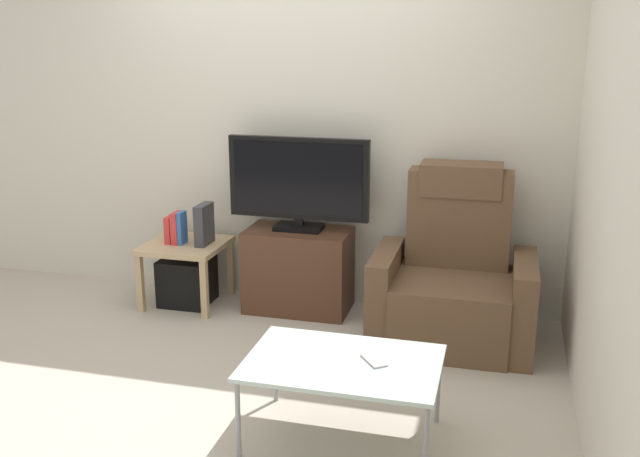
{
  "coord_description": "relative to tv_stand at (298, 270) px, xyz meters",
  "views": [
    {
      "loc": [
        1.41,
        -3.6,
        1.88
      ],
      "look_at": [
        0.34,
        0.5,
        0.7
      ],
      "focal_mm": 40.01,
      "sensor_mm": 36.0,
      "label": 1
    }
  ],
  "objects": [
    {
      "name": "ground_plane",
      "position": [
        -0.09,
        -0.86,
        -0.29
      ],
      "size": [
        6.4,
        6.4,
        0.0
      ],
      "primitive_type": "plane",
      "color": "#B2A899"
    },
    {
      "name": "wall_back",
      "position": [
        -0.09,
        0.27,
        1.01
      ],
      "size": [
        6.4,
        0.06,
        2.6
      ],
      "primitive_type": "cube",
      "color": "beige",
      "rests_on": "ground"
    },
    {
      "name": "wall_side",
      "position": [
        1.79,
        -0.86,
        1.01
      ],
      "size": [
        0.06,
        4.48,
        2.6
      ],
      "primitive_type": "cube",
      "color": "beige",
      "rests_on": "ground"
    },
    {
      "name": "tv_stand",
      "position": [
        0.0,
        0.0,
        0.0
      ],
      "size": [
        0.71,
        0.41,
        0.57
      ],
      "color": "#4C2D1E",
      "rests_on": "ground"
    },
    {
      "name": "television",
      "position": [
        0.0,
        0.02,
        0.62
      ],
      "size": [
        0.96,
        0.2,
        0.63
      ],
      "color": "black",
      "rests_on": "tv_stand"
    },
    {
      "name": "recliner_armchair",
      "position": [
        1.07,
        -0.21,
        0.09
      ],
      "size": [
        0.98,
        0.78,
        1.08
      ],
      "rotation": [
        0.0,
        0.0,
        0.16
      ],
      "color": "brown",
      "rests_on": "ground"
    },
    {
      "name": "side_table",
      "position": [
        -0.8,
        -0.08,
        0.09
      ],
      "size": [
        0.54,
        0.54,
        0.45
      ],
      "color": "tan",
      "rests_on": "ground"
    },
    {
      "name": "subwoofer_box",
      "position": [
        -0.8,
        -0.08,
        -0.12
      ],
      "size": [
        0.33,
        0.33,
        0.33
      ],
      "primitive_type": "cube",
      "color": "black",
      "rests_on": "ground"
    },
    {
      "name": "book_leftmost",
      "position": [
        -0.9,
        -0.1,
        0.25
      ],
      "size": [
        0.04,
        0.11,
        0.19
      ],
      "primitive_type": "cube",
      "color": "red",
      "rests_on": "side_table"
    },
    {
      "name": "book_middle",
      "position": [
        -0.85,
        -0.1,
        0.27
      ],
      "size": [
        0.05,
        0.12,
        0.22
      ],
      "primitive_type": "cube",
      "color": "red",
      "rests_on": "side_table"
    },
    {
      "name": "book_rightmost",
      "position": [
        -0.81,
        -0.1,
        0.27
      ],
      "size": [
        0.04,
        0.11,
        0.23
      ],
      "primitive_type": "cube",
      "color": "#3366B2",
      "rests_on": "side_table"
    },
    {
      "name": "game_console",
      "position": [
        -0.66,
        -0.07,
        0.3
      ],
      "size": [
        0.07,
        0.2,
        0.28
      ],
      "primitive_type": "cube",
      "color": "#333338",
      "rests_on": "side_table"
    },
    {
      "name": "coffee_table",
      "position": [
        0.66,
        -1.53,
        0.09
      ],
      "size": [
        0.9,
        0.6,
        0.41
      ],
      "color": "#B2C6C1",
      "rests_on": "ground"
    },
    {
      "name": "cell_phone",
      "position": [
        0.8,
        -1.5,
        0.12
      ],
      "size": [
        0.15,
        0.16,
        0.01
      ],
      "primitive_type": "cube",
      "rotation": [
        0.0,
        0.0,
        0.64
      ],
      "color": "#B7B7BC",
      "rests_on": "coffee_table"
    }
  ]
}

